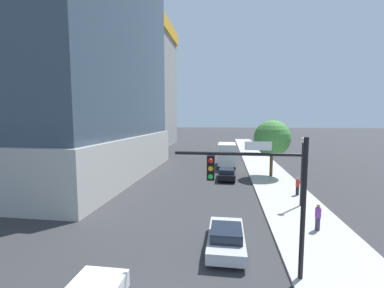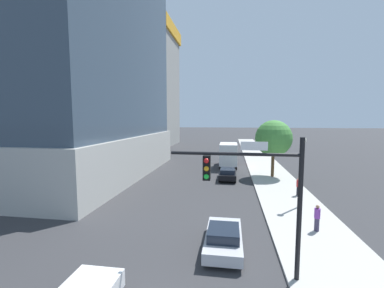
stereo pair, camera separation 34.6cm
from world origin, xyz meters
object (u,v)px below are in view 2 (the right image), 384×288
Objects in this scene: construction_building at (146,81)px; box_truck at (228,154)px; car_silver at (224,238)px; street_lamp at (303,161)px; car_black at (228,174)px; pedestrian_purple_shirt at (317,218)px; pedestrian_red_shirt at (298,186)px; street_tree at (273,138)px; traffic_light_pole at (257,184)px.

box_truck is (22.07, -29.02, -14.88)m from construction_building.
car_silver is at bearing -90.00° from box_truck.
street_lamp reaches higher than car_black.
car_silver is (-5.77, -7.20, -3.07)m from street_lamp.
pedestrian_red_shirt is (0.75, 7.31, -0.01)m from pedestrian_purple_shirt.
street_tree is 4.11× the size of pedestrian_purple_shirt.
traffic_light_pole is 1.43× the size of car_black.
car_silver is 23.19m from box_truck.
car_silver is at bearing -67.07° from construction_building.
street_tree is at bearing 93.00° from street_lamp.
street_tree is 1.49× the size of car_silver.
construction_building is 7.58× the size of street_lamp.
car_black is at bearing -58.89° from construction_building.
car_silver is at bearing -106.64° from street_tree.
street_lamp is 9.73m from car_silver.
car_black is 2.61× the size of pedestrian_purple_shirt.
traffic_light_pole is at bearing -111.54° from pedestrian_red_shirt.
street_tree is at bearing 73.36° from car_silver.
construction_building is 53.18m from pedestrian_red_shirt.
pedestrian_purple_shirt is (5.53, -12.86, 0.27)m from car_black.
box_truck reaches higher than car_silver.
pedestrian_red_shirt is at bearing -82.06° from street_tree.
car_silver is at bearing -128.71° from street_lamp.
street_tree is 4.14× the size of pedestrian_red_shirt.
street_tree reaches higher than car_silver.
pedestrian_red_shirt is (6.27, 10.05, 0.32)m from car_silver.
pedestrian_red_shirt is at bearing 80.04° from street_lamp.
street_lamp is 10.36m from street_tree.
car_black reaches higher than car_silver.
construction_building is 58.78m from pedestrian_purple_shirt.
street_lamp reaches higher than box_truck.
box_truck is at bearing -52.75° from construction_building.
construction_building reaches higher than box_truck.
pedestrian_red_shirt is (1.04, -7.46, -3.69)m from street_tree.
street_tree reaches higher than pedestrian_purple_shirt.
car_black is 14.00m from pedestrian_purple_shirt.
traffic_light_pole reaches higher than car_silver.
construction_building is 45.77m from street_tree.
pedestrian_purple_shirt is at bearing -88.87° from street_tree.
box_truck is (-5.77, 15.95, -1.81)m from street_lamp.
pedestrian_red_shirt is (0.50, 2.85, -2.75)m from street_lamp.
construction_building is 6.16× the size of street_tree.
car_black is at bearing 90.00° from car_silver.
car_silver is 11.85m from pedestrian_red_shirt.
street_lamp is 10.63m from car_black.
car_silver is 2.78× the size of pedestrian_red_shirt.
pedestrian_red_shirt is at bearing -41.52° from car_black.
construction_building is 25.31× the size of pedestrian_purple_shirt.
traffic_light_pole is at bearing -129.26° from pedestrian_purple_shirt.
traffic_light_pole is 3.74× the size of pedestrian_purple_shirt.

